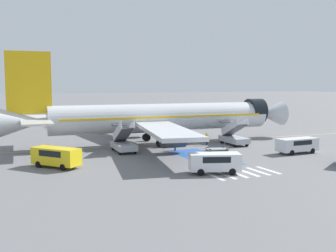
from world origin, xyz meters
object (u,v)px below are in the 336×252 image
object	(u,v)px
service_van_1	(297,144)
boarding_stairs_forward	(234,138)
service_van_2	(56,156)
ground_crew_0	(175,143)
fuel_tanker	(83,116)
ground_crew_1	(207,138)
baggage_cart	(217,149)
service_van_0	(215,161)
traffic_cone_0	(318,145)
airliner	(159,118)
boarding_stairs_aft	(124,144)

from	to	relation	value
service_van_1	boarding_stairs_forward	bearing A→B (deg)	19.46
service_van_2	ground_crew_0	xyz separation A→B (m)	(14.79, 4.12, -0.25)
fuel_tanker	ground_crew_1	world-z (taller)	fuel_tanker
ground_crew_1	baggage_cart	bearing A→B (deg)	-114.16
service_van_2	ground_crew_1	size ratio (longest dim) A/B	2.97
fuel_tanker	service_van_0	distance (m)	45.85
fuel_tanker	traffic_cone_0	size ratio (longest dim) A/B	15.98
ground_crew_1	service_van_0	bearing A→B (deg)	-127.14
airliner	ground_crew_1	size ratio (longest dim) A/B	24.31
ground_crew_0	traffic_cone_0	bearing A→B (deg)	-64.84
service_van_1	traffic_cone_0	world-z (taller)	service_van_1
boarding_stairs_forward	service_van_0	world-z (taller)	boarding_stairs_forward
boarding_stairs_forward	service_van_0	bearing A→B (deg)	-126.55
service_van_2	fuel_tanker	bearing A→B (deg)	-145.47
boarding_stairs_forward	fuel_tanker	xyz separation A→B (m)	(-13.57, 32.03, 0.90)
boarding_stairs_aft	service_van_0	size ratio (longest dim) A/B	1.06
service_van_0	boarding_stairs_forward	bearing A→B (deg)	-19.58
service_van_1	ground_crew_0	distance (m)	14.48
airliner	boarding_stairs_forward	bearing A→B (deg)	64.38
boarding_stairs_forward	service_van_1	xyz separation A→B (m)	(3.07, -8.67, 0.13)
ground_crew_0	fuel_tanker	bearing A→B (deg)	47.31
service_van_1	service_van_2	distance (m)	27.36
fuel_tanker	traffic_cone_0	xyz separation A→B (m)	(22.61, -37.99, -1.58)
airliner	service_van_1	bearing A→B (deg)	44.38
boarding_stairs_aft	ground_crew_0	size ratio (longest dim) A/B	3.25
boarding_stairs_aft	fuel_tanker	distance (m)	31.40
service_van_0	ground_crew_0	world-z (taller)	service_van_0
service_van_1	service_van_2	size ratio (longest dim) A/B	1.01
boarding_stairs_forward	boarding_stairs_aft	size ratio (longest dim) A/B	1.00
airliner	service_van_1	size ratio (longest dim) A/B	8.08
boarding_stairs_forward	baggage_cart	bearing A→B (deg)	-140.96
service_van_0	service_van_1	world-z (taller)	service_van_0
boarding_stairs_forward	boarding_stairs_aft	world-z (taller)	boarding_stairs_aft
service_van_0	ground_crew_0	size ratio (longest dim) A/B	3.07
baggage_cart	fuel_tanker	bearing A→B (deg)	29.02
traffic_cone_0	airliner	bearing A→B (deg)	149.12
boarding_stairs_forward	service_van_1	distance (m)	9.20
fuel_tanker	service_van_1	xyz separation A→B (m)	(16.64, -40.70, -0.77)
boarding_stairs_aft	service_van_1	world-z (taller)	boarding_stairs_aft
ground_crew_0	ground_crew_1	xyz separation A→B (m)	(5.66, 2.17, 0.02)
boarding_stairs_forward	service_van_1	world-z (taller)	boarding_stairs_forward
boarding_stairs_aft	airliner	bearing A→B (deg)	35.76
ground_crew_1	traffic_cone_0	world-z (taller)	ground_crew_1
boarding_stairs_aft	service_van_0	xyz separation A→B (m)	(4.13, -14.44, 0.15)
boarding_stairs_aft	baggage_cart	distance (m)	11.38
boarding_stairs_forward	traffic_cone_0	bearing A→B (deg)	-30.81
service_van_0	baggage_cart	world-z (taller)	service_van_0
service_van_0	service_van_2	bearing A→B (deg)	76.12
airliner	boarding_stairs_forward	xyz separation A→B (m)	(8.99, -4.82, -2.65)
fuel_tanker	service_van_0	bearing A→B (deg)	2.67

